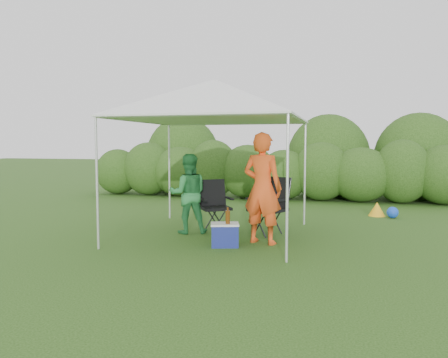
% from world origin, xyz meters
% --- Properties ---
extents(ground, '(70.00, 70.00, 0.00)m').
position_xyz_m(ground, '(0.00, 0.00, 0.00)').
color(ground, '#345C1C').
extents(hedge, '(11.58, 1.53, 1.80)m').
position_xyz_m(hedge, '(0.14, 6.00, 0.83)').
color(hedge, '#32581B').
rests_on(hedge, ground).
extents(canopy, '(3.10, 3.10, 2.83)m').
position_xyz_m(canopy, '(0.00, 0.50, 2.46)').
color(canopy, silver).
rests_on(canopy, ground).
extents(chair_right, '(0.81, 0.79, 1.06)m').
position_xyz_m(chair_right, '(0.98, 0.87, 0.60)').
color(chair_right, black).
rests_on(chair_right, ground).
extents(chair_left, '(0.76, 0.75, 0.97)m').
position_xyz_m(chair_left, '(-0.17, 1.04, 0.55)').
color(chair_left, black).
rests_on(chair_left, ground).
extents(man, '(0.77, 0.61, 1.87)m').
position_xyz_m(man, '(0.95, 0.08, 0.94)').
color(man, '#FF541C').
rests_on(man, ground).
extents(woman, '(0.89, 0.80, 1.49)m').
position_xyz_m(woman, '(-0.54, 0.57, 0.75)').
color(woman, '#2B8341').
rests_on(woman, ground).
extents(cooler, '(0.53, 0.45, 0.38)m').
position_xyz_m(cooler, '(0.40, -0.29, 0.19)').
color(cooler, navy).
rests_on(cooler, ground).
extents(bottle, '(0.07, 0.07, 0.27)m').
position_xyz_m(bottle, '(0.46, -0.33, 0.52)').
color(bottle, '#592D0C').
rests_on(bottle, cooler).
extents(lawn_toy, '(0.64, 0.53, 0.32)m').
position_xyz_m(lawn_toy, '(3.13, 3.47, 0.15)').
color(lawn_toy, yellow).
rests_on(lawn_toy, ground).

